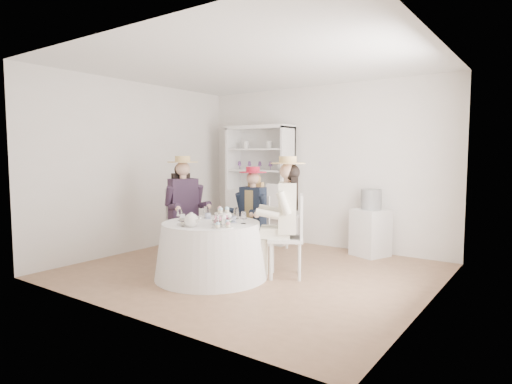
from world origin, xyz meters
The scene contains 23 objects.
ground centered at (0.00, 0.00, 0.00)m, with size 4.50×4.50×0.00m, color brown.
ceiling centered at (0.00, 0.00, 2.70)m, with size 4.50×4.50×0.00m, color white.
wall_back centered at (0.00, 2.00, 1.35)m, with size 4.50×4.50×0.00m, color silver.
wall_front centered at (0.00, -2.00, 1.35)m, with size 4.50×4.50×0.00m, color silver.
wall_left centered at (-2.25, 0.00, 1.35)m, with size 4.50×4.50×0.00m, color silver.
wall_right centered at (2.25, 0.00, 1.35)m, with size 4.50×4.50×0.00m, color silver.
tea_table centered at (-0.24, -0.53, 0.35)m, with size 1.42×1.42×0.70m.
hutch centered at (-1.06, 1.73, 0.73)m, with size 1.34×0.78×2.06m.
side_table centered at (0.98, 1.75, 0.36)m, with size 0.46×0.46×0.72m, color silver.
hatbox centered at (0.98, 1.75, 0.87)m, with size 0.31×0.31×0.31m, color black.
guest_left centered at (-1.10, -0.15, 0.86)m, with size 0.64×0.58×1.53m.
guest_mid centered at (-0.28, 0.40, 0.78)m, with size 0.50×0.52×1.38m.
guest_right centered at (0.51, 0.02, 0.86)m, with size 0.65×0.60×1.53m.
spare_chair centered at (-0.50, 1.52, 0.57)m, with size 0.46×0.46×1.06m.
teacup_a centered at (-0.47, -0.34, 0.73)m, with size 0.09×0.09×0.07m, color white.
teacup_b centered at (-0.24, -0.26, 0.74)m, with size 0.07×0.07×0.07m, color white.
teacup_c centered at (-0.02, -0.38, 0.74)m, with size 0.09×0.09×0.07m, color white.
flower_bowl centered at (-0.03, -0.56, 0.73)m, with size 0.23×0.23×0.06m, color white.
flower_arrangement centered at (-0.02, -0.58, 0.78)m, with size 0.18×0.17×0.06m.
table_teapot centered at (-0.20, -0.93, 0.78)m, with size 0.24×0.17×0.18m.
sandwich_plate centered at (-0.36, -0.84, 0.72)m, with size 0.25×0.25×0.06m.
cupcake_stand centered at (0.13, -0.76, 0.79)m, with size 0.25×0.25×0.24m.
stemware_set centered at (-0.24, -0.53, 0.78)m, with size 0.88×0.92×0.15m.
Camera 1 is at (3.28, -4.54, 1.55)m, focal length 30.00 mm.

